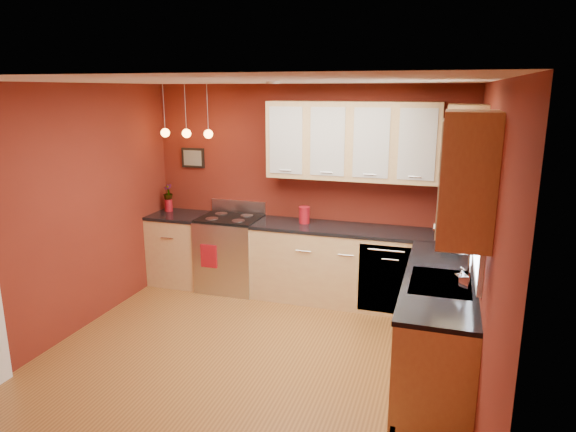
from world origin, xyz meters
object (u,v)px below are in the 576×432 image
(gas_range, at_px, (231,252))
(sink, at_px, (441,285))
(soap_pump, at_px, (461,279))
(red_canister, at_px, (304,215))
(coffee_maker, at_px, (454,223))

(gas_range, bearing_deg, sink, -29.78)
(soap_pump, bearing_deg, red_canister, 137.12)
(gas_range, relative_size, soap_pump, 5.86)
(red_canister, xyz_separation_m, soap_pump, (1.80, -1.68, -0.01))
(gas_range, relative_size, sink, 1.59)
(coffee_maker, xyz_separation_m, soap_pump, (0.06, -1.70, -0.04))
(gas_range, xyz_separation_m, soap_pump, (2.78, -1.63, 0.55))
(gas_range, distance_m, soap_pump, 3.27)
(sink, relative_size, red_canister, 3.40)
(gas_range, distance_m, red_canister, 1.13)
(coffee_maker, bearing_deg, soap_pump, -70.13)
(red_canister, bearing_deg, sink, -43.19)
(sink, bearing_deg, gas_range, 150.22)
(gas_range, relative_size, red_canister, 5.39)
(gas_range, height_order, sink, sink)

